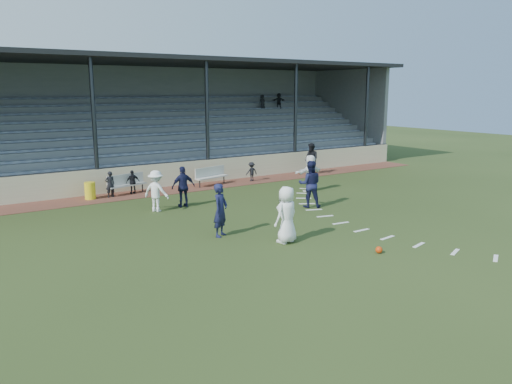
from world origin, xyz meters
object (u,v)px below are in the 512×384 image
Objects in this scene: bench_right at (211,174)px; football at (379,250)px; trash_bin at (90,191)px; player_navy_lead at (220,210)px; official at (311,159)px; player_white_lead at (287,215)px; bench_left at (126,182)px.

bench_right is 12.72m from football.
football is at bearing -68.01° from trash_bin.
trash_bin is 0.43× the size of player_navy_lead.
trash_bin is at bearing -89.80° from official.
football is 0.12× the size of player_white_lead.
bench_right is 1.12× the size of player_navy_lead.
bench_left reaches higher than trash_bin.
football is at bearing -89.05° from bench_left.
official is (7.69, 12.35, 0.83)m from football.
official reaches higher than player_navy_lead.
football is at bearing -30.15° from official.
player_white_lead reaches higher than official.
player_navy_lead is (-4.22, -8.37, 0.33)m from bench_right.
player_navy_lead is 0.99× the size of official.
football is (5.13, -12.70, -0.30)m from trash_bin.
trash_bin is at bearing 166.33° from bench_right.
bench_left is 1.00× the size of bench_right.
official reaches higher than trash_bin.
bench_left is 10.60m from player_white_lead.
player_white_lead is 2.31m from player_navy_lead.
player_white_lead reaches higher than bench_left.
bench_right is 1.11× the size of official.
player_white_lead is at bearing -118.64° from bench_right.
trash_bin is at bearing 111.99° from football.
official is (11.03, -0.59, 0.35)m from bench_left.
player_navy_lead is at bearing -130.06° from bench_right.
bench_right is 9.41× the size of football.
player_white_lead is 1.02× the size of player_navy_lead.
official is at bearing 2.99° from player_navy_lead.
player_white_lead reaches higher than football.
official is at bearing -1.56° from trash_bin.
trash_bin is 0.42× the size of official.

